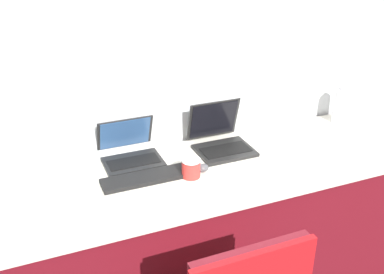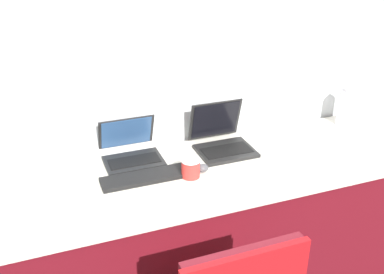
{
  "view_description": "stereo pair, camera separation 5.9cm",
  "coord_description": "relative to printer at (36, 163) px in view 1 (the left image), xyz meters",
  "views": [
    {
      "loc": [
        -0.86,
        -1.44,
        1.9
      ],
      "look_at": [
        -0.11,
        0.38,
        0.96
      ],
      "focal_mm": 42.0,
      "sensor_mm": 36.0,
      "label": 1
    },
    {
      "loc": [
        -0.81,
        -1.46,
        1.9
      ],
      "look_at": [
        -0.11,
        0.38,
        0.96
      ],
      "focal_mm": 42.0,
      "sensor_mm": 36.0,
      "label": 2
    }
  ],
  "objects": [
    {
      "name": "metal_pitcher",
      "position": [
        1.78,
        0.08,
        -0.02
      ],
      "size": [
        0.1,
        0.1,
        0.25
      ],
      "color": "silver",
      "rests_on": "table"
    },
    {
      "name": "table",
      "position": [
        0.83,
        -0.14,
        -0.52
      ],
      "size": [
        2.28,
        0.7,
        0.78
      ],
      "color": "maroon",
      "rests_on": "ground_plane"
    },
    {
      "name": "wall_back",
      "position": [
        0.83,
        0.26,
        0.38
      ],
      "size": [
        8.0,
        0.05,
        2.6
      ],
      "color": "silver",
      "rests_on": "ground_plane"
    },
    {
      "name": "coffee_cup",
      "position": [
        0.69,
        -0.17,
        -0.09
      ],
      "size": [
        0.09,
        0.09,
        0.1
      ],
      "color": "red",
      "rests_on": "table"
    },
    {
      "name": "external_keyboard",
      "position": [
        0.47,
        -0.12,
        -0.12
      ],
      "size": [
        0.43,
        0.12,
        0.02
      ],
      "color": "black",
      "rests_on": "table"
    },
    {
      "name": "laptop_left",
      "position": [
        0.46,
        0.11,
        -0.09
      ],
      "size": [
        0.3,
        0.29,
        0.21
      ],
      "color": "black",
      "rests_on": "table"
    },
    {
      "name": "laptop_right",
      "position": [
        0.95,
        0.05,
        -0.08
      ],
      "size": [
        0.3,
        0.3,
        0.25
      ],
      "color": "black",
      "rests_on": "table"
    },
    {
      "name": "mouse",
      "position": [
        0.76,
        -0.15,
        -0.11
      ],
      "size": [
        0.06,
        0.05,
        0.04
      ],
      "color": "#4C4C51",
      "rests_on": "table"
    },
    {
      "name": "printer",
      "position": [
        0.0,
        0.0,
        0.0
      ],
      "size": [
        0.41,
        0.32,
        0.25
      ],
      "color": "silver",
      "rests_on": "table"
    }
  ]
}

